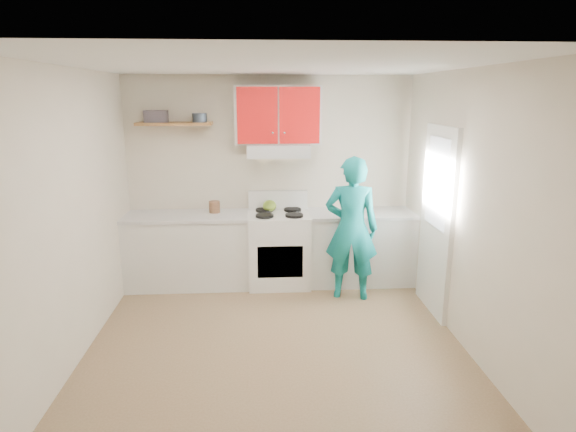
{
  "coord_description": "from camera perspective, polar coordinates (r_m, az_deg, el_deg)",
  "views": [
    {
      "loc": [
        -0.14,
        -4.21,
        2.36
      ],
      "look_at": [
        0.15,
        0.55,
        1.15
      ],
      "focal_mm": 29.9,
      "sensor_mm": 36.0,
      "label": 1
    }
  ],
  "objects": [
    {
      "name": "floor",
      "position": [
        4.83,
        -1.42,
        -15.03
      ],
      "size": [
        3.8,
        3.8,
        0.0
      ],
      "primitive_type": "plane",
      "color": "brown",
      "rests_on": "ground"
    },
    {
      "name": "ceiling",
      "position": [
        4.22,
        -1.65,
        17.5
      ],
      "size": [
        3.6,
        3.8,
        0.04
      ],
      "primitive_type": "cube",
      "color": "white",
      "rests_on": "floor"
    },
    {
      "name": "back_wall",
      "position": [
        6.2,
        -2.16,
        4.38
      ],
      "size": [
        3.6,
        0.04,
        2.6
      ],
      "primitive_type": "cube",
      "color": "beige",
      "rests_on": "floor"
    },
    {
      "name": "front_wall",
      "position": [
        2.54,
        0.04,
        -10.35
      ],
      "size": [
        3.6,
        0.04,
        2.6
      ],
      "primitive_type": "cube",
      "color": "beige",
      "rests_on": "floor"
    },
    {
      "name": "left_wall",
      "position": [
        4.64,
        -24.31,
        -0.23
      ],
      "size": [
        0.04,
        3.8,
        2.6
      ],
      "primitive_type": "cube",
      "color": "beige",
      "rests_on": "floor"
    },
    {
      "name": "right_wall",
      "position": [
        4.76,
        20.7,
        0.43
      ],
      "size": [
        0.04,
        3.8,
        2.6
      ],
      "primitive_type": "cube",
      "color": "beige",
      "rests_on": "floor"
    },
    {
      "name": "door",
      "position": [
        5.44,
        17.26,
        -0.63
      ],
      "size": [
        0.05,
        0.85,
        2.05
      ],
      "primitive_type": "cube",
      "color": "white",
      "rests_on": "floor"
    },
    {
      "name": "door_glass",
      "position": [
        5.34,
        17.32,
        3.78
      ],
      "size": [
        0.01,
        0.55,
        0.95
      ],
      "primitive_type": "cube",
      "color": "white",
      "rests_on": "door"
    },
    {
      "name": "counter_left",
      "position": [
        6.18,
        -11.73,
        -4.08
      ],
      "size": [
        1.52,
        0.6,
        0.9
      ],
      "primitive_type": "cube",
      "color": "silver",
      "rests_on": "floor"
    },
    {
      "name": "counter_right",
      "position": [
        6.25,
        8.52,
        -3.73
      ],
      "size": [
        1.32,
        0.6,
        0.9
      ],
      "primitive_type": "cube",
      "color": "silver",
      "rests_on": "floor"
    },
    {
      "name": "stove",
      "position": [
        6.09,
        -1.07,
        -3.94
      ],
      "size": [
        0.76,
        0.65,
        0.92
      ],
      "primitive_type": "cube",
      "color": "white",
      "rests_on": "floor"
    },
    {
      "name": "range_hood",
      "position": [
        5.93,
        -1.17,
        7.79
      ],
      "size": [
        0.76,
        0.44,
        0.15
      ],
      "primitive_type": "cube",
      "color": "silver",
      "rests_on": "back_wall"
    },
    {
      "name": "upper_cabinets",
      "position": [
        5.95,
        -1.21,
        11.92
      ],
      "size": [
        1.02,
        0.33,
        0.7
      ],
      "primitive_type": "cube",
      "color": "#B71110",
      "rests_on": "back_wall"
    },
    {
      "name": "shelf",
      "position": [
        6.05,
        -13.33,
        10.64
      ],
      "size": [
        0.9,
        0.3,
        0.04
      ],
      "primitive_type": "cube",
      "color": "brown",
      "rests_on": "back_wall"
    },
    {
      "name": "books",
      "position": [
        6.06,
        -15.4,
        11.36
      ],
      "size": [
        0.29,
        0.22,
        0.14
      ],
      "primitive_type": "cube",
      "rotation": [
        0.0,
        0.0,
        0.07
      ],
      "color": "#363036",
      "rests_on": "shelf"
    },
    {
      "name": "tin",
      "position": [
        5.97,
        -10.47,
        11.43
      ],
      "size": [
        0.22,
        0.22,
        0.11
      ],
      "primitive_type": "cylinder",
      "rotation": [
        0.0,
        0.0,
        0.31
      ],
      "color": "#333D4C",
      "rests_on": "shelf"
    },
    {
      "name": "kettle",
      "position": [
        6.07,
        -2.21,
        1.21
      ],
      "size": [
        0.18,
        0.18,
        0.15
      ],
      "primitive_type": "ellipsoid",
      "rotation": [
        0.0,
        0.0,
        0.02
      ],
      "color": "olive",
      "rests_on": "stove"
    },
    {
      "name": "crock",
      "position": [
        6.08,
        -8.73,
        0.98
      ],
      "size": [
        0.17,
        0.17,
        0.17
      ],
      "primitive_type": "cylinder",
      "rotation": [
        0.0,
        0.0,
        -0.25
      ],
      "color": "brown",
      "rests_on": "counter_left"
    },
    {
      "name": "cutting_board",
      "position": [
        5.96,
        6.42,
        0.06
      ],
      "size": [
        0.27,
        0.2,
        0.02
      ],
      "primitive_type": "cube",
      "rotation": [
        0.0,
        0.0,
        0.01
      ],
      "color": "olive",
      "rests_on": "counter_right"
    },
    {
      "name": "silicone_mat",
      "position": [
        6.1,
        11.41,
        0.13
      ],
      "size": [
        0.35,
        0.3,
        0.01
      ],
      "primitive_type": "cube",
      "rotation": [
        0.0,
        0.0,
        -0.12
      ],
      "color": "red",
      "rests_on": "counter_right"
    },
    {
      "name": "person",
      "position": [
        5.62,
        7.55,
        -1.5
      ],
      "size": [
        0.69,
        0.52,
        1.69
      ],
      "primitive_type": "imported",
      "rotation": [
        0.0,
        0.0,
        2.94
      ],
      "color": "#0E8083",
      "rests_on": "floor"
    }
  ]
}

